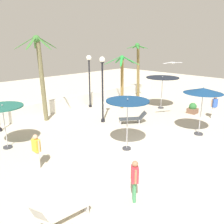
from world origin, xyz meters
The scene contains 18 objects.
ground_plane centered at (0.00, 0.00, 0.00)m, with size 56.00×56.00×0.00m, color beige.
boundary_wall centered at (0.00, 9.86, 0.54)m, with size 25.20×0.30×1.09m, color silver.
patio_umbrella_0 centered at (7.11, 4.65, 2.50)m, with size 2.70×2.70×2.74m.
patio_umbrella_1 centered at (-1.01, 1.32, 2.48)m, with size 2.20×2.20×2.78m.
patio_umbrella_2 centered at (3.70, -0.42, 2.72)m, with size 2.29×2.29×2.97m.
patio_umbrella_3 centered at (-5.46, 5.95, 2.15)m, with size 2.09×2.09×2.43m.
palm_tree_0 centered at (4.78, 7.07, 2.86)m, with size 2.76×2.82×4.43m.
palm_tree_2 centered at (-1.68, 8.67, 3.61)m, with size 2.84×2.86×5.92m.
palm_tree_3 centered at (7.61, 7.72, 3.28)m, with size 1.85×1.90×5.37m.
lamp_post_0 centered at (3.02, 9.20, 2.98)m, with size 0.43×0.43×4.42m.
lamp_post_1 centered at (1.12, 5.50, 2.84)m, with size 0.38×0.38×4.55m.
lounge_chair_0 centered at (-6.51, -0.75, 0.39)m, with size 1.93×0.73×0.84m.
lounge_chair_1 centered at (2.36, 3.76, 0.38)m, with size 1.85×1.56×0.84m.
guest_0 centered at (-5.33, 2.86, 0.98)m, with size 0.26×0.56×1.62m.
guest_1 centered at (7.43, 0.28, 1.06)m, with size 0.50×0.39×1.74m.
guest_3 centered at (-4.03, -1.73, 0.96)m, with size 0.42×0.43×1.60m.
seagull_0 centered at (3.88, 1.85, 4.20)m, with size 1.23×0.76×0.14m.
planter centered at (7.62, 2.02, 0.38)m, with size 0.70×0.70×0.85m.
Camera 1 is at (-9.75, -6.36, 5.54)m, focal length 38.15 mm.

